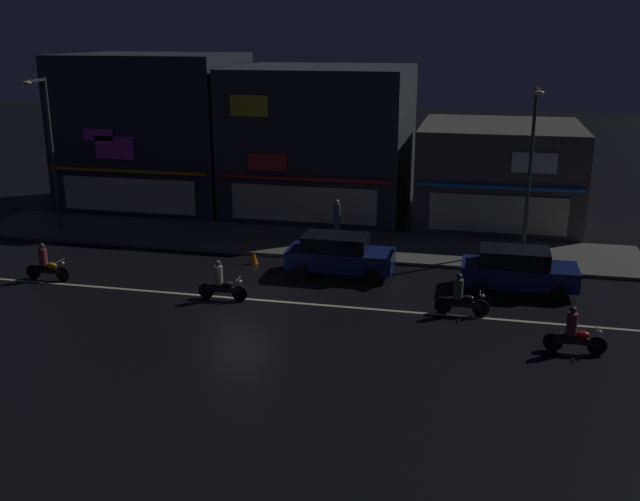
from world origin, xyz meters
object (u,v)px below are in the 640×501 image
object	(u,v)px
motorcycle_following	(461,298)
parked_car_near_kerb	(518,269)
parked_car_trailing	(339,254)
motorcycle_lead	(46,265)
motorcycle_trailing_far	(574,334)
streetlamp_west	(49,143)
traffic_cone	(254,257)
motorcycle_opposite_lane	(221,283)
pedestrian_on_sidewalk	(337,221)
streetlamp_mid	(531,157)

from	to	relation	value
motorcycle_following	parked_car_near_kerb	bearing A→B (deg)	55.73
parked_car_trailing	motorcycle_lead	world-z (taller)	parked_car_trailing
parked_car_near_kerb	motorcycle_following	bearing A→B (deg)	-124.39
motorcycle_following	motorcycle_trailing_far	xyz separation A→B (m)	(3.52, -2.44, 0.00)
streetlamp_west	traffic_cone	world-z (taller)	streetlamp_west
motorcycle_lead	motorcycle_opposite_lane	world-z (taller)	same
streetlamp_west	parked_car_trailing	size ratio (longest dim) A/B	1.71
pedestrian_on_sidewalk	parked_car_near_kerb	bearing A→B (deg)	9.53
parked_car_trailing	motorcycle_lead	bearing A→B (deg)	-164.27
parked_car_trailing	motorcycle_following	bearing A→B (deg)	-33.87
parked_car_trailing	traffic_cone	distance (m)	3.94
pedestrian_on_sidewalk	motorcycle_following	size ratio (longest dim) A/B	1.02
parked_car_near_kerb	streetlamp_mid	bearing A→B (deg)	84.43
streetlamp_west	motorcycle_trailing_far	bearing A→B (deg)	-21.30
streetlamp_mid	parked_car_trailing	distance (m)	9.43
parked_car_trailing	motorcycle_lead	distance (m)	11.73
motorcycle_lead	motorcycle_opposite_lane	size ratio (longest dim) A/B	1.00
parked_car_trailing	pedestrian_on_sidewalk	bearing A→B (deg)	102.42
streetlamp_mid	parked_car_near_kerb	size ratio (longest dim) A/B	1.68
motorcycle_lead	streetlamp_mid	bearing A→B (deg)	17.34
parked_car_trailing	motorcycle_lead	size ratio (longest dim) A/B	2.26
motorcycle_opposite_lane	traffic_cone	bearing A→B (deg)	-82.97
streetlamp_west	streetlamp_mid	world-z (taller)	streetlamp_west
parked_car_near_kerb	motorcycle_lead	bearing A→B (deg)	-171.45
motorcycle_following	pedestrian_on_sidewalk	bearing A→B (deg)	127.35
streetlamp_mid	pedestrian_on_sidewalk	world-z (taller)	streetlamp_mid
parked_car_trailing	motorcycle_trailing_far	xyz separation A→B (m)	(8.53, -5.80, -0.24)
pedestrian_on_sidewalk	motorcycle_opposite_lane	xyz separation A→B (m)	(-2.69, -8.31, -0.42)
motorcycle_following	traffic_cone	distance (m)	9.72
streetlamp_mid	pedestrian_on_sidewalk	xyz separation A→B (m)	(-8.50, 0.05, -3.34)
pedestrian_on_sidewalk	parked_car_near_kerb	xyz separation A→B (m)	(8.02, -4.98, -0.18)
pedestrian_on_sidewalk	parked_car_near_kerb	distance (m)	9.44
parked_car_near_kerb	motorcycle_following	size ratio (longest dim) A/B	2.26
parked_car_near_kerb	motorcycle_opposite_lane	bearing A→B (deg)	-162.70
parked_car_near_kerb	streetlamp_west	bearing A→B (deg)	170.28
pedestrian_on_sidewalk	motorcycle_trailing_far	distance (m)	14.07
streetlamp_west	parked_car_near_kerb	distance (m)	22.45
motorcycle_lead	motorcycle_trailing_far	world-z (taller)	same
streetlamp_west	motorcycle_opposite_lane	world-z (taller)	streetlamp_west
streetlamp_west	motorcycle_trailing_far	size ratio (longest dim) A/B	3.87
streetlamp_mid	parked_car_near_kerb	bearing A→B (deg)	-95.57
motorcycle_lead	motorcycle_following	bearing A→B (deg)	-5.52
parked_car_near_kerb	motorcycle_trailing_far	distance (m)	5.58
parked_car_near_kerb	motorcycle_opposite_lane	distance (m)	11.22
parked_car_trailing	motorcycle_trailing_far	world-z (taller)	parked_car_trailing
pedestrian_on_sidewalk	traffic_cone	xyz separation A→B (m)	(-2.84, -3.91, -0.78)
streetlamp_mid	motorcycle_following	world-z (taller)	streetlamp_mid
pedestrian_on_sidewalk	streetlamp_mid	bearing A→B (deg)	41.01
streetlamp_mid	motorcycle_following	bearing A→B (deg)	-107.57
parked_car_near_kerb	parked_car_trailing	distance (m)	7.03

